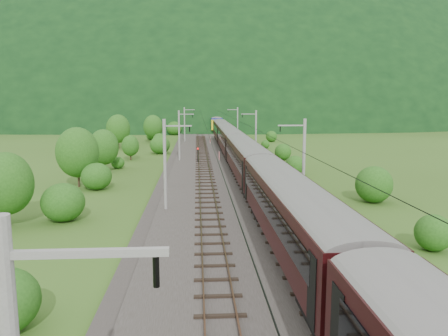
{
  "coord_description": "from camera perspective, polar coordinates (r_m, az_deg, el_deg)",
  "views": [
    {
      "loc": [
        -3.37,
        -38.24,
        9.92
      ],
      "look_at": [
        -0.45,
        8.59,
        2.6
      ],
      "focal_mm": 35.0,
      "sensor_mm": 36.0,
      "label": 1
    }
  ],
  "objects": [
    {
      "name": "hazard_post_near",
      "position": [
        98.21,
        -1.81,
        3.64
      ],
      "size": [
        0.15,
        0.15,
        1.37
      ],
      "primitive_type": "cylinder",
      "color": "red",
      "rests_on": "railbed"
    },
    {
      "name": "ground",
      "position": [
        39.65,
        1.43,
        -5.63
      ],
      "size": [
        600.0,
        600.0,
        0.0
      ],
      "primitive_type": "plane",
      "color": "#35541A",
      "rests_on": "ground"
    },
    {
      "name": "catenary_left",
      "position": [
        70.5,
        -5.82,
        4.41
      ],
      "size": [
        2.54,
        192.28,
        8.0
      ],
      "color": "gray",
      "rests_on": "railbed"
    },
    {
      "name": "mountain_main",
      "position": [
        298.42,
        -2.95,
        6.95
      ],
      "size": [
        504.0,
        360.0,
        244.0
      ],
      "primitive_type": "ellipsoid",
      "color": "black",
      "rests_on": "ground"
    },
    {
      "name": "catenary_right",
      "position": [
        71.09,
        4.12,
        4.47
      ],
      "size": [
        2.54,
        192.28,
        8.0
      ],
      "color": "gray",
      "rests_on": "railbed"
    },
    {
      "name": "track_left",
      "position": [
        49.19,
        -2.38,
        -2.34
      ],
      "size": [
        2.4,
        220.0,
        0.27
      ],
      "color": "brown",
      "rests_on": "railbed"
    },
    {
      "name": "hazard_post_far",
      "position": [
        71.06,
        -0.63,
        1.64
      ],
      "size": [
        0.14,
        0.14,
        1.35
      ],
      "primitive_type": "cylinder",
      "color": "red",
      "rests_on": "railbed"
    },
    {
      "name": "vegetation_right",
      "position": [
        57.38,
        12.51,
        -0.0
      ],
      "size": [
        7.35,
        106.89,
        3.23
      ],
      "color": "#215316",
      "rests_on": "ground"
    },
    {
      "name": "mountain_ridge",
      "position": [
        357.92,
        -22.75,
        6.6
      ],
      "size": [
        336.0,
        280.0,
        132.0
      ],
      "primitive_type": "ellipsoid",
      "color": "black",
      "rests_on": "ground"
    },
    {
      "name": "signal",
      "position": [
        68.46,
        -3.44,
        1.88
      ],
      "size": [
        0.25,
        0.25,
        2.22
      ],
      "color": "black",
      "rests_on": "railbed"
    },
    {
      "name": "vegetation_left",
      "position": [
        58.72,
        -15.41,
        1.7
      ],
      "size": [
        14.35,
        141.07,
        7.02
      ],
      "color": "#215316",
      "rests_on": "ground"
    },
    {
      "name": "track_right",
      "position": [
        49.51,
        3.19,
        -2.27
      ],
      "size": [
        2.4,
        220.0,
        0.27
      ],
      "color": "brown",
      "rests_on": "railbed"
    },
    {
      "name": "railbed",
      "position": [
        49.33,
        0.42,
        -2.56
      ],
      "size": [
        14.0,
        220.0,
        0.3
      ],
      "primitive_type": "cube",
      "color": "#38332D",
      "rests_on": "ground"
    },
    {
      "name": "train",
      "position": [
        62.93,
        1.71,
        3.29
      ],
      "size": [
        3.26,
        154.39,
        5.68
      ],
      "color": "black",
      "rests_on": "ground"
    },
    {
      "name": "overhead_wires",
      "position": [
        48.44,
        0.42,
        5.53
      ],
      "size": [
        4.83,
        198.0,
        0.03
      ],
      "color": "black",
      "rests_on": "ground"
    }
  ]
}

